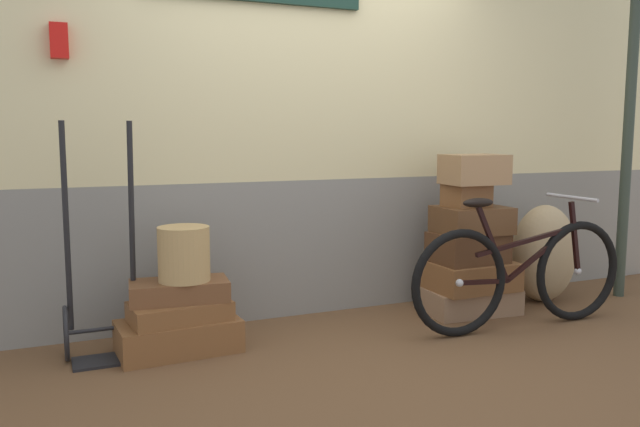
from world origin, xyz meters
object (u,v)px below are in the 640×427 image
suitcase_3 (468,299)px  suitcase_7 (467,195)px  suitcase_1 (180,311)px  luggage_trolley (103,306)px  suitcase_4 (470,275)px  wicker_basket (184,254)px  suitcase_0 (179,336)px  bicycle (521,274)px  suitcase_2 (179,291)px  burlap_sack (544,253)px  suitcase_6 (472,220)px  suitcase_8 (474,169)px  suitcase_5 (468,247)px

suitcase_3 → suitcase_7: bearing=-162.9°
suitcase_1 → luggage_trolley: bearing=161.4°
suitcase_4 → wicker_basket: size_ratio=1.85×
suitcase_0 → bicycle: bicycle is taller
suitcase_2 → suitcase_4: suitcase_2 is taller
suitcase_2 → suitcase_0: bearing=-115.9°
suitcase_3 → luggage_trolley: (-2.50, 0.05, 0.21)m
suitcase_3 → burlap_sack: size_ratio=0.87×
suitcase_4 → wicker_basket: wicker_basket is taller
suitcase_3 → suitcase_1: bearing=-174.1°
suitcase_3 → suitcase_7: (-0.04, -0.01, 0.76)m
suitcase_4 → suitcase_7: (-0.03, 0.03, 0.57)m
suitcase_6 → suitcase_7: (-0.03, 0.03, 0.17)m
wicker_basket → burlap_sack: bearing=0.8°
suitcase_1 → suitcase_4: size_ratio=0.96×
suitcase_1 → suitcase_8: (2.06, -0.01, 0.79)m
luggage_trolley → bicycle: size_ratio=0.82×
suitcase_7 → wicker_basket: size_ratio=0.93×
suitcase_2 → burlap_sack: (2.78, 0.02, 0.01)m
suitcase_2 → suitcase_3: (2.08, 0.02, -0.28)m
suitcase_0 → burlap_sack: (2.79, 0.05, 0.28)m
suitcase_6 → suitcase_8: suitcase_8 is taller
suitcase_4 → luggage_trolley: bearing=177.8°
suitcase_8 → burlap_sack: 0.98m
suitcase_1 → suitcase_6: 2.11m
suitcase_1 → suitcase_5: (2.04, 0.01, 0.23)m
suitcase_2 → wicker_basket: 0.22m
suitcase_3 → suitcase_5: (-0.04, -0.03, 0.39)m
suitcase_1 → suitcase_3: bearing=-4.5°
suitcase_3 → luggage_trolley: luggage_trolley is taller
suitcase_5 → suitcase_6: 0.20m
suitcase_0 → bicycle: 2.22m
suitcase_3 → suitcase_8: bearing=-104.8°
suitcase_7 → bicycle: size_ratio=0.18×
luggage_trolley → suitcase_5: bearing=-2.0°
suitcase_4 → suitcase_8: suitcase_8 is taller
suitcase_8 → suitcase_0: bearing=-178.1°
suitcase_5 → suitcase_8: bearing=-55.1°
suitcase_2 → suitcase_8: suitcase_8 is taller
suitcase_3 → burlap_sack: (0.70, 0.01, 0.28)m
luggage_trolley → suitcase_7: bearing=-1.4°
suitcase_8 → luggage_trolley: (-2.48, 0.11, -0.74)m
burlap_sack → wicker_basket: bearing=-179.2°
suitcase_7 → suitcase_6: bearing=-47.0°
suitcase_3 → wicker_basket: bearing=-174.5°
suitcase_5 → wicker_basket: size_ratio=1.54×
suitcase_2 → suitcase_3: 2.10m
luggage_trolley → suitcase_0: bearing=-12.9°
suitcase_6 → suitcase_7: size_ratio=1.63×
suitcase_5 → suitcase_7: 0.37m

